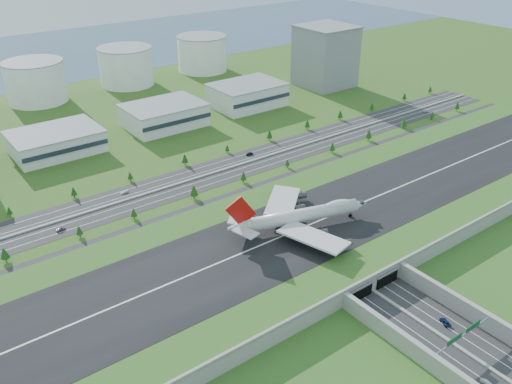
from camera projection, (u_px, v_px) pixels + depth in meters
ground at (300, 242)px, 278.04m from camera, size 1200.00×1200.00×0.00m
airfield_deck at (300, 236)px, 276.05m from camera, size 520.00×100.00×9.20m
underpass_road at (472, 349)px, 206.18m from camera, size 38.80×120.40×8.00m
sign_gantry_near at (463, 336)px, 207.62m from camera, size 38.70×0.70×9.80m
north_expressway at (202, 177)px, 345.15m from camera, size 560.00×36.00×0.12m
tree_row at (243, 160)px, 357.04m from camera, size 505.12×48.50×8.47m
hangar_mid_a at (56, 142)px, 376.95m from camera, size 58.00×42.00×15.00m
hangar_mid_b at (164, 115)px, 421.60m from camera, size 58.00×42.00×17.00m
hangar_mid_c at (247, 95)px, 463.61m from camera, size 58.00×42.00×19.00m
office_tower at (325, 57)px, 509.16m from camera, size 46.00×46.00×55.00m
fuel_tank_b at (36, 82)px, 470.34m from camera, size 50.00×50.00×35.00m
fuel_tank_c at (126, 67)px, 515.47m from camera, size 50.00×50.00×35.00m
fuel_tank_d at (202, 54)px, 560.59m from camera, size 50.00×50.00×35.00m
bay_water at (23, 57)px, 617.23m from camera, size 1200.00×260.00×0.06m
boeing_747 at (300, 216)px, 272.70m from camera, size 75.57×70.40×24.03m
car_0 at (417, 342)px, 213.32m from camera, size 3.46×4.86×1.54m
car_1 at (486, 382)px, 195.36m from camera, size 2.12×4.20×1.32m
car_2 at (445, 322)px, 223.41m from camera, size 4.47×6.26×1.58m
car_4 at (61, 229)px, 287.54m from camera, size 5.36×3.02×1.72m
car_5 at (249, 154)px, 374.81m from camera, size 5.16×1.81×1.70m
car_6 at (426, 112)px, 452.46m from camera, size 5.16×3.08×1.34m
car_7 at (124, 192)px, 325.08m from camera, size 4.99×2.30×1.41m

